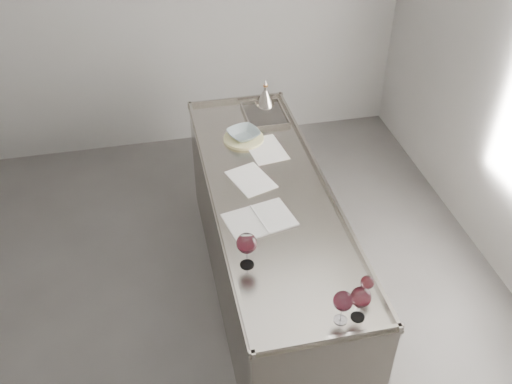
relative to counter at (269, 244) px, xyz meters
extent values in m
cube|color=#494745|center=(-0.50, -0.30, -0.48)|extent=(4.50, 5.00, 0.02)
cube|color=gray|center=(-0.50, 2.21, 0.93)|extent=(4.50, 0.02, 2.80)
cube|color=gray|center=(0.00, 0.00, -0.01)|extent=(0.75, 2.40, 0.92)
cube|color=gray|center=(0.00, 0.00, 0.46)|extent=(0.77, 2.42, 0.02)
cube|color=gray|center=(0.00, -1.19, 0.48)|extent=(0.77, 0.02, 0.03)
cube|color=gray|center=(0.00, 1.19, 0.48)|extent=(0.77, 0.02, 0.03)
cube|color=gray|center=(-0.37, 0.00, 0.48)|extent=(0.02, 2.42, 0.03)
cube|color=gray|center=(0.36, 0.00, 0.48)|extent=(0.02, 2.42, 0.03)
cube|color=#595654|center=(0.17, 0.92, 0.46)|extent=(0.30, 0.38, 0.01)
cylinder|color=white|center=(-0.28, -0.61, 0.47)|extent=(0.08, 0.08, 0.00)
cylinder|color=white|center=(-0.28, -0.61, 0.53)|extent=(0.01, 0.01, 0.11)
ellipsoid|color=white|center=(-0.28, -0.61, 0.63)|extent=(0.11, 0.11, 0.12)
cylinder|color=#37070E|center=(-0.28, -0.61, 0.60)|extent=(0.08, 0.08, 0.03)
cylinder|color=white|center=(0.10, -1.08, 0.47)|extent=(0.07, 0.07, 0.00)
cylinder|color=white|center=(0.10, -1.08, 0.52)|extent=(0.01, 0.01, 0.09)
ellipsoid|color=white|center=(0.10, -1.08, 0.61)|extent=(0.10, 0.10, 0.10)
cylinder|color=#3A0812|center=(0.10, -1.08, 0.59)|extent=(0.07, 0.07, 0.02)
cylinder|color=white|center=(0.19, -1.08, 0.47)|extent=(0.07, 0.07, 0.00)
cylinder|color=white|center=(0.19, -1.08, 0.52)|extent=(0.01, 0.01, 0.10)
ellipsoid|color=white|center=(0.19, -1.08, 0.62)|extent=(0.10, 0.10, 0.11)
cylinder|color=#38070E|center=(0.19, -1.08, 0.59)|extent=(0.07, 0.07, 0.02)
cylinder|color=white|center=(0.27, -0.96, 0.47)|extent=(0.06, 0.06, 0.00)
cylinder|color=white|center=(0.27, -0.96, 0.51)|extent=(0.01, 0.01, 0.07)
ellipsoid|color=white|center=(0.27, -0.96, 0.57)|extent=(0.07, 0.07, 0.07)
cylinder|color=#38070D|center=(0.27, -0.96, 0.56)|extent=(0.05, 0.05, 0.02)
cube|color=silver|center=(-0.23, -0.28, 0.47)|extent=(0.25, 0.31, 0.01)
cube|color=silver|center=(-0.03, -0.24, 0.47)|extent=(0.25, 0.31, 0.01)
cylinder|color=white|center=(-0.13, -0.26, 0.48)|extent=(0.07, 0.27, 0.01)
cube|color=white|center=(0.08, 0.47, 0.47)|extent=(0.28, 0.37, 0.00)
cube|color=white|center=(-0.10, 0.14, 0.47)|extent=(0.32, 0.38, 0.00)
cylinder|color=beige|center=(-0.05, 0.62, 0.48)|extent=(0.37, 0.37, 0.02)
imported|color=#87999D|center=(-0.05, 0.62, 0.51)|extent=(0.28, 0.28, 0.05)
cone|color=#B0A79D|center=(0.22, 1.08, 0.53)|extent=(0.15, 0.15, 0.13)
cylinder|color=#B0A79D|center=(0.22, 1.08, 0.61)|extent=(0.03, 0.03, 0.03)
cylinder|color=#A5622D|center=(0.22, 1.08, 0.64)|extent=(0.04, 0.04, 0.02)
cone|color=#B0A79D|center=(0.22, 1.08, 0.67)|extent=(0.03, 0.03, 0.04)
camera|label=1|loc=(-0.69, -2.77, 2.72)|focal=40.00mm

